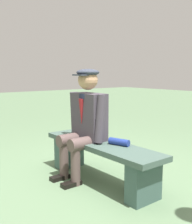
# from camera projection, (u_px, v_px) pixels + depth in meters

# --- Properties ---
(ground_plane) EXTENTS (30.00, 30.00, 0.00)m
(ground_plane) POSITION_uv_depth(u_px,v_px,m) (101.00, 181.00, 3.33)
(ground_plane) COLOR #5B7856
(bench) EXTENTS (1.71, 0.44, 0.47)m
(bench) POSITION_uv_depth(u_px,v_px,m) (101.00, 156.00, 3.28)
(bench) COLOR #40564D
(bench) RESTS_ON ground
(seated_man) EXTENTS (0.62, 0.60, 1.32)m
(seated_man) POSITION_uv_depth(u_px,v_px,m) (85.00, 119.00, 3.35)
(seated_man) COLOR #423A45
(seated_man) RESTS_ON ground
(rolled_magazine) EXTENTS (0.26, 0.14, 0.08)m
(rolled_magazine) POSITION_uv_depth(u_px,v_px,m) (119.00, 142.00, 3.13)
(rolled_magazine) COLOR navy
(rolled_magazine) RESTS_ON bench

